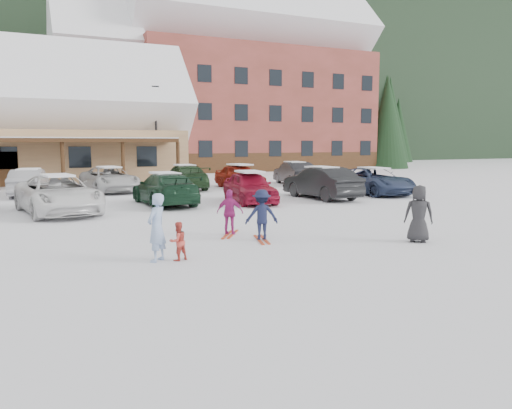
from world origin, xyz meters
name	(u,v)px	position (x,y,z in m)	size (l,w,h in m)	color
ground	(261,247)	(0.00, 0.00, 0.00)	(160.00, 160.00, 0.00)	white
forested_hillside	(56,50)	(0.00, 85.00, 19.00)	(300.00, 70.00, 38.00)	black
alpine_hotel	(231,86)	(14.27, 38.00, 8.63)	(31.48, 14.01, 21.48)	brown
lamp_post	(156,128)	(3.04, 24.44, 3.80)	(0.50, 0.25, 6.79)	black
conifer_1	(387,110)	(30.00, 32.00, 6.26)	(4.84, 4.84, 11.22)	black
conifer_3	(141,121)	(6.00, 44.00, 5.12)	(3.96, 3.96, 9.18)	black
conifer_4	(344,115)	(34.00, 46.00, 6.54)	(5.06, 5.06, 11.73)	black
adult_skier	(157,228)	(-2.89, -0.48, 0.79)	(0.58, 0.38, 1.59)	#90AAD5
toddler_red	(178,241)	(-2.43, -0.60, 0.46)	(0.44, 0.35, 0.91)	#CA4337
child_navy	(262,215)	(0.40, 0.83, 0.72)	(0.93, 0.53, 1.44)	#151A38
skis_child_navy	(262,239)	(0.40, 0.83, 0.01)	(0.20, 1.40, 0.03)	#C03F1B
child_magenta	(230,212)	(-0.12, 1.95, 0.68)	(0.80, 0.33, 1.36)	#AB2477
skis_child_magenta	(230,234)	(-0.12, 1.95, 0.01)	(0.20, 1.40, 0.03)	#C03F1B
bystander_dark	(419,214)	(4.23, -1.22, 0.79)	(0.78, 0.51, 1.59)	#262629
parked_car_2	(58,194)	(-4.52, 8.95, 0.75)	(2.49, 5.39, 1.50)	white
parked_car_3	(165,189)	(-0.06, 9.92, 0.71)	(1.99, 4.90, 1.42)	#163722
parked_car_4	(250,187)	(3.67, 9.09, 0.72)	(1.70, 4.23, 1.44)	#A11431
parked_car_5	(322,183)	(7.59, 9.19, 0.78)	(1.65, 4.73, 1.56)	black
parked_car_6	(373,181)	(11.26, 9.87, 0.71)	(2.35, 5.09, 1.41)	navy
parked_car_9	(29,183)	(-5.52, 16.42, 0.70)	(1.48, 4.24, 1.40)	#9D9DA2
parked_car_10	(109,179)	(-1.42, 17.05, 0.70)	(2.33, 5.05, 1.40)	silver
parked_car_11	(185,177)	(2.89, 16.86, 0.72)	(2.01, 4.96, 1.44)	#223D20
parked_car_12	(240,176)	(6.20, 16.29, 0.72)	(1.70, 4.22, 1.44)	maroon
parked_car_13	(295,173)	(10.44, 17.10, 0.74)	(1.58, 4.52, 1.49)	black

